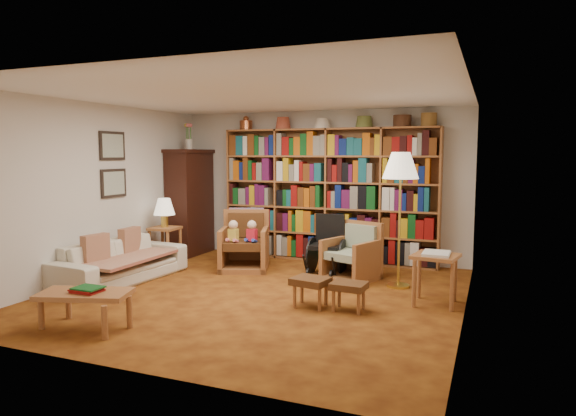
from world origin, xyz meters
The scene contains 23 objects.
floor centered at (0.00, 0.00, 0.00)m, with size 5.00×5.00×0.00m, color #935316.
ceiling centered at (0.00, 0.00, 2.50)m, with size 5.00×5.00×0.00m, color white.
wall_back centered at (0.00, 2.50, 1.25)m, with size 5.00×5.00×0.00m, color silver.
wall_front centered at (0.00, -2.50, 1.25)m, with size 5.00×5.00×0.00m, color silver.
wall_left centered at (-2.50, 0.00, 1.25)m, with size 5.00×5.00×0.00m, color silver.
wall_right centered at (2.50, 0.00, 1.25)m, with size 5.00×5.00×0.00m, color silver.
bookshelf centered at (0.20, 2.33, 1.17)m, with size 3.60×0.30×2.42m.
curio_cabinet centered at (-2.25, 2.00, 0.95)m, with size 0.50×0.95×2.40m.
framed_pictures centered at (-2.48, 0.30, 1.62)m, with size 0.03×0.52×0.97m.
sofa centered at (-2.05, -0.10, 0.29)m, with size 0.77×1.97×0.58m, color beige.
sofa_throw centered at (-2.00, -0.10, 0.30)m, with size 0.80×1.49×0.04m, color #C7BC91.
cushion_left centered at (-2.18, 0.25, 0.45)m, with size 0.12×0.39×0.39m, color maroon.
cushion_right centered at (-2.18, -0.45, 0.45)m, with size 0.12×0.39×0.39m, color maroon.
side_table_lamp centered at (-2.15, 1.08, 0.45)m, with size 0.45×0.45×0.61m.
table_lamp centered at (-2.15, 1.08, 0.92)m, with size 0.34×0.34×0.47m.
armchair_leather centered at (-0.78, 1.30, 0.38)m, with size 0.97×0.97×0.92m.
armchair_sage centered at (0.92, 1.27, 0.31)m, with size 0.88×0.88×0.81m.
wheelchair centered at (0.51, 1.37, 0.41)m, with size 0.51×0.71×0.89m.
floor_lamp centered at (1.61, 1.04, 1.56)m, with size 0.48×0.48×1.80m.
side_table_papers centered at (2.15, 0.38, 0.50)m, with size 0.57×0.57×0.63m.
footstool_a centered at (0.81, -0.26, 0.28)m, with size 0.46×0.41×0.35m.
footstool_b centered at (1.27, -0.24, 0.27)m, with size 0.40×0.35×0.33m.
coffee_table centered at (-1.07, -1.82, 0.33)m, with size 1.00×0.71×0.44m.
Camera 1 is at (2.75, -5.78, 1.78)m, focal length 32.00 mm.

